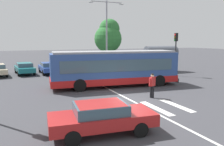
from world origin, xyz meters
The scene contains 15 objects.
ground_plane centered at (0.00, 0.00, 0.00)m, with size 160.00×160.00×0.00m, color #3D3D42.
city_transit_bus centered at (1.01, 4.38, 1.59)m, with size 11.22×3.81×3.06m.
pedestrian_crossing_street centered at (1.71, -0.30, 0.97)m, with size 0.56×0.37×1.72m.
foreground_sedan centered at (-3.67, -4.61, 0.77)m, with size 4.66×2.27×1.35m.
parked_car_teal centered at (-5.83, 15.01, 0.77)m, with size 2.21×4.64×1.35m.
parked_car_blue centered at (-3.16, 14.38, 0.77)m, with size 2.01×4.57×1.35m.
parked_car_charcoal centered at (-0.58, 14.58, 0.77)m, with size 2.21×4.64×1.35m.
parked_car_black centered at (2.12, 14.76, 0.77)m, with size 2.18×4.63×1.35m.
parked_car_white centered at (4.76, 14.60, 0.77)m, with size 2.17×4.63×1.35m.
traffic_light_far_corner centered at (9.64, 7.11, 3.19)m, with size 0.33×0.32×4.75m.
bus_stop_shelter centered at (10.10, 10.48, 2.42)m, with size 4.34×1.54×3.25m.
twin_arm_street_lamp centered at (3.65, 12.72, 5.36)m, with size 4.56×0.32×8.65m.
background_tree_right centered at (6.88, 19.87, 4.61)m, with size 4.27×4.27×7.28m.
crosswalk_painted_stripes centered at (-0.90, -2.46, 0.00)m, with size 6.36×3.05×0.01m.
lane_center_line centered at (0.05, 2.00, 0.00)m, with size 0.16×24.00×0.01m, color silver.
Camera 1 is at (-6.99, -13.31, 3.99)m, focal length 36.46 mm.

